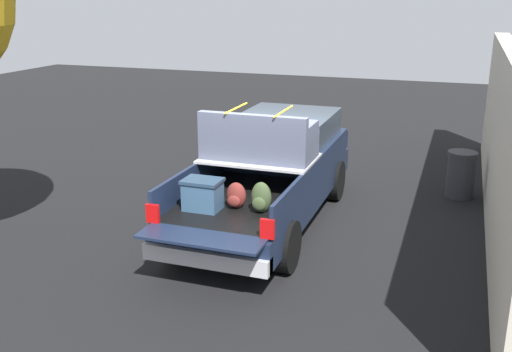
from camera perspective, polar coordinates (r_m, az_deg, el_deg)
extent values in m
plane|color=black|center=(10.96, 1.05, -4.61)|extent=(40.00, 40.00, 0.00)
cube|color=#162138|center=(10.74, 1.07, -1.55)|extent=(5.50, 1.92, 0.46)
cube|color=black|center=(9.59, -1.20, -2.32)|extent=(2.80, 1.80, 0.04)
cube|color=#162138|center=(9.87, -6.27, -0.44)|extent=(2.80, 0.06, 0.50)
cube|color=#162138|center=(9.25, 4.20, -1.62)|extent=(2.80, 0.06, 0.50)
cube|color=#162138|center=(10.75, 1.37, 1.15)|extent=(0.06, 1.80, 0.50)
cube|color=#162138|center=(8.16, -5.37, -6.04)|extent=(0.55, 1.80, 0.04)
cube|color=#B2B2B7|center=(10.14, 0.33, 1.74)|extent=(1.25, 1.92, 0.04)
cube|color=#162138|center=(11.84, 3.16, 2.65)|extent=(2.30, 1.92, 0.50)
cube|color=#2D3842|center=(11.63, 3.06, 4.91)|extent=(1.94, 1.76, 0.50)
cube|color=#162138|center=(13.12, 4.83, 3.80)|extent=(0.40, 1.82, 0.38)
cube|color=#B2B2B7|center=(8.43, -4.86, -7.91)|extent=(0.24, 1.92, 0.24)
cube|color=red|center=(8.69, -9.99, -3.61)|extent=(0.06, 0.20, 0.28)
cube|color=red|center=(8.01, 1.11, -5.17)|extent=(0.06, 0.20, 0.28)
cylinder|color=black|center=(12.65, -0.20, 0.40)|extent=(0.82, 0.30, 0.82)
cylinder|color=black|center=(12.20, 7.60, -0.41)|extent=(0.82, 0.30, 0.82)
cylinder|color=black|center=(9.62, -7.28, -5.34)|extent=(0.82, 0.30, 0.82)
cylinder|color=black|center=(9.02, 2.85, -6.81)|extent=(0.82, 0.30, 0.82)
cube|color=#335170|center=(9.08, -5.19, -1.94)|extent=(0.40, 0.55, 0.44)
cube|color=#23394E|center=(9.00, -5.24, -0.48)|extent=(0.44, 0.59, 0.05)
ellipsoid|color=maroon|center=(9.13, -1.92, -1.87)|extent=(0.20, 0.31, 0.41)
ellipsoid|color=maroon|center=(9.05, -2.17, -2.45)|extent=(0.09, 0.22, 0.18)
ellipsoid|color=#384728|center=(8.92, 0.52, -2.07)|extent=(0.20, 0.32, 0.48)
ellipsoid|color=#384728|center=(8.85, 0.28, -2.74)|extent=(0.09, 0.22, 0.21)
cube|color=#4C5166|center=(10.08, 0.33, 3.00)|extent=(0.93, 1.88, 0.42)
cube|color=#4C5166|center=(9.63, -0.42, 4.82)|extent=(0.16, 1.88, 0.40)
cube|color=#4C5166|center=(10.34, -3.98, 5.15)|extent=(0.69, 0.20, 0.22)
cube|color=#4C5166|center=(9.81, 5.07, 4.46)|extent=(0.69, 0.20, 0.22)
cube|color=yellow|center=(10.08, -1.94, 6.61)|extent=(1.03, 0.03, 0.02)
cube|color=yellow|center=(9.81, 2.68, 6.30)|extent=(1.03, 0.03, 0.02)
cube|color=beige|center=(11.49, 23.01, 3.16)|extent=(11.52, 0.36, 3.11)
cylinder|color=#2D2D33|center=(12.93, 19.22, -0.04)|extent=(0.56, 0.56, 0.90)
cylinder|color=#2D2D33|center=(12.80, 19.44, 2.06)|extent=(0.60, 0.60, 0.08)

